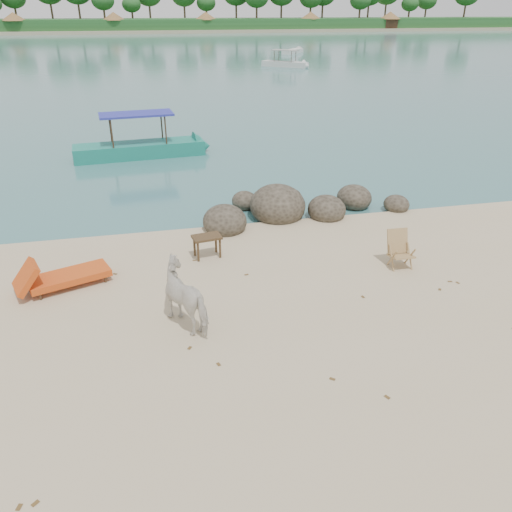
{
  "coord_description": "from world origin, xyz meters",
  "views": [
    {
      "loc": [
        -2.37,
        -6.96,
        5.58
      ],
      "look_at": [
        -0.4,
        2.0,
        1.0
      ],
      "focal_mm": 35.0,
      "sensor_mm": 36.0,
      "label": 1
    }
  ],
  "objects_px": {
    "boulders": "(289,208)",
    "side_table": "(207,248)",
    "deck_chair": "(402,252)",
    "lounge_chair": "(69,273)",
    "cow": "(189,296)",
    "boat_near": "(137,120)"
  },
  "relations": [
    {
      "from": "boulders",
      "to": "side_table",
      "type": "distance_m",
      "value": 3.57
    },
    {
      "from": "side_table",
      "to": "lounge_chair",
      "type": "height_order",
      "value": "lounge_chair"
    },
    {
      "from": "boat_near",
      "to": "boulders",
      "type": "bearing_deg",
      "value": -66.99
    },
    {
      "from": "boulders",
      "to": "lounge_chair",
      "type": "xyz_separation_m",
      "value": [
        -5.92,
        -3.03,
        0.09
      ]
    },
    {
      "from": "boulders",
      "to": "side_table",
      "type": "height_order",
      "value": "boulders"
    },
    {
      "from": "boulders",
      "to": "side_table",
      "type": "bearing_deg",
      "value": -140.31
    },
    {
      "from": "cow",
      "to": "side_table",
      "type": "height_order",
      "value": "cow"
    },
    {
      "from": "lounge_chair",
      "to": "deck_chair",
      "type": "xyz_separation_m",
      "value": [
        7.58,
        -0.79,
        0.11
      ]
    },
    {
      "from": "boulders",
      "to": "deck_chair",
      "type": "distance_m",
      "value": 4.17
    },
    {
      "from": "deck_chair",
      "to": "boat_near",
      "type": "distance_m",
      "value": 13.16
    },
    {
      "from": "side_table",
      "to": "boat_near",
      "type": "xyz_separation_m",
      "value": [
        -1.52,
        10.17,
        1.17
      ]
    },
    {
      "from": "cow",
      "to": "deck_chair",
      "type": "relative_size",
      "value": 1.69
    },
    {
      "from": "deck_chair",
      "to": "boat_near",
      "type": "bearing_deg",
      "value": 118.01
    },
    {
      "from": "cow",
      "to": "lounge_chair",
      "type": "distance_m",
      "value": 3.22
    },
    {
      "from": "cow",
      "to": "lounge_chair",
      "type": "bearing_deg",
      "value": -71.57
    },
    {
      "from": "lounge_chair",
      "to": "side_table",
      "type": "bearing_deg",
      "value": -6.97
    },
    {
      "from": "deck_chair",
      "to": "lounge_chair",
      "type": "bearing_deg",
      "value": 175.19
    },
    {
      "from": "cow",
      "to": "lounge_chair",
      "type": "height_order",
      "value": "cow"
    },
    {
      "from": "cow",
      "to": "lounge_chair",
      "type": "xyz_separation_m",
      "value": [
        -2.47,
        2.05,
        -0.3
      ]
    },
    {
      "from": "boulders",
      "to": "deck_chair",
      "type": "relative_size",
      "value": 7.37
    },
    {
      "from": "boulders",
      "to": "cow",
      "type": "height_order",
      "value": "cow"
    },
    {
      "from": "boulders",
      "to": "boat_near",
      "type": "bearing_deg",
      "value": 118.44
    }
  ]
}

